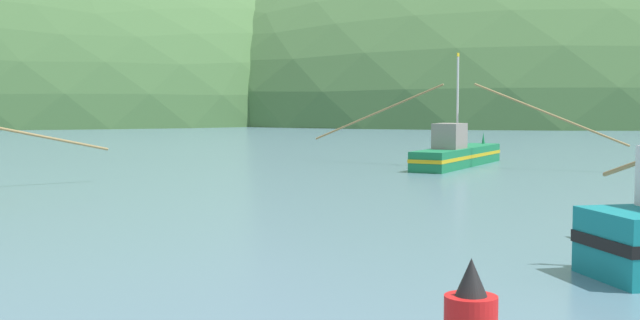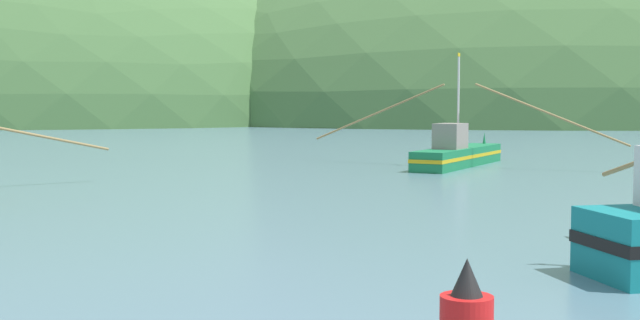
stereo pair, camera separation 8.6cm
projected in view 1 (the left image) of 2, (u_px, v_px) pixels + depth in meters
name	position (u px, v px, depth m)	size (l,w,h in m)	color
hill_far_right	(560.00, 115.00, 254.89)	(176.00, 140.80, 80.96)	#386633
hill_mid_left	(388.00, 117.00, 206.07)	(170.20, 136.16, 50.32)	#386633
hill_mid_right	(28.00, 121.00, 164.56)	(150.42, 120.33, 73.70)	#47703D
hill_far_center	(547.00, 120.00, 176.26)	(177.80, 142.24, 80.95)	#47703D
fishing_boat_green	(457.00, 153.00, 45.87)	(15.09, 10.96, 6.45)	#197A47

